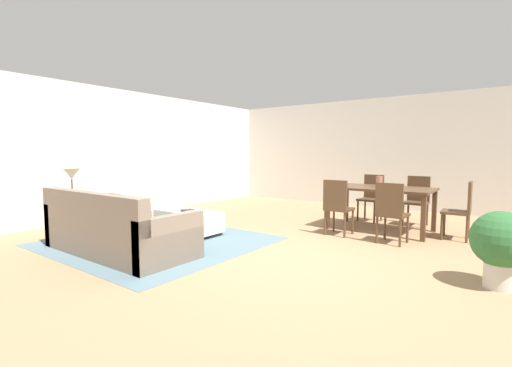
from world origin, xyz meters
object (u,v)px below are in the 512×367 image
Objects in this scene: vase_centerpiece at (379,182)px; ottoman_table at (189,220)px; dining_chair_head_east at (462,207)px; dining_chair_far_left at (372,195)px; potted_plant at (501,243)px; dining_chair_near_right at (391,210)px; dining_table at (380,192)px; couch at (116,231)px; side_table at (73,208)px; dining_chair_far_right at (417,198)px; book_on_ottoman at (189,211)px; dining_chair_near_left at (337,204)px; table_lamp at (72,175)px.

ottoman_table is at bearing -138.75° from vase_centerpiece.
dining_chair_head_east is 4.76× the size of vase_centerpiece.
ottoman_table is at bearing -124.92° from dining_chair_far_left.
dining_chair_far_left is 3.62m from potted_plant.
dining_chair_far_left is at bearing 116.86° from dining_chair_near_right.
dining_table is 2.73m from potted_plant.
side_table is (-1.43, 0.13, 0.17)m from couch.
dining_chair_far_right is 1.02m from vase_centerpiece.
side_table is 6.18m from dining_chair_head_east.
dining_chair_head_east is 4.32m from book_on_ottoman.
dining_chair_near_right is (0.44, -0.88, -0.15)m from dining_table.
dining_table is 1.86× the size of dining_chair_far_right.
dining_chair_far_right is (0.85, 1.69, 0.00)m from dining_chair_near_left.
dining_chair_far_left is (-0.86, 1.69, 0.00)m from dining_chair_near_right.
dining_chair_near_left is 2.55m from potted_plant.
ottoman_table is 1.29× the size of dining_chair_head_east.
dining_chair_far_right is 3.21m from potted_plant.
table_lamp is 4.33m from dining_chair_near_left.
dining_chair_far_right is at bearing 46.09° from ottoman_table.
side_table is 0.64× the size of dining_chair_near_left.
couch is 1.90× the size of ottoman_table.
dining_table is (2.51, 2.18, 0.45)m from ottoman_table.
book_on_ottoman is 0.33× the size of potted_plant.
dining_chair_far_left reaches higher than ottoman_table.
dining_chair_far_left is 1.18× the size of potted_plant.
table_lamp is 5.49m from dining_chair_far_left.
couch is 11.72× the size of vase_centerpiece.
ottoman_table is (-0.08, 1.39, -0.07)m from couch.
dining_chair_far_right is at bearing 47.57° from book_on_ottoman.
dining_chair_far_left is (-0.42, 0.81, -0.15)m from dining_table.
couch is at bearing -5.36° from side_table.
potted_plant is at bearing 20.06° from couch.
dining_chair_far_right is (4.28, 4.30, 0.06)m from side_table.
dining_chair_near_right is at bearing 140.70° from potted_plant.
vase_centerpiece reaches higher than dining_table.
table_lamp is 0.31× the size of dining_table.
table_lamp reaches higher than dining_chair_near_left.
dining_chair_far_left is at bearing 117.39° from dining_table.
dining_chair_near_right is 4.76× the size of vase_centerpiece.
couch is 8.71× the size of book_on_ottoman.
dining_chair_far_right is at bearing 45.15° from table_lamp.
side_table is 5.86m from potted_plant.
dining_chair_far_right is 3.54× the size of book_on_ottoman.
dining_chair_head_east is (3.76, 2.21, 0.30)m from ottoman_table.
dining_chair_head_east is at bearing 1.54° from dining_table.
dining_chair_far_left is 3.65m from book_on_ottoman.
book_on_ottoman is (-2.40, -2.24, -0.45)m from vase_centerpiece.
dining_chair_near_left is at bearing 53.96° from couch.
potted_plant is (2.26, -1.19, -0.06)m from dining_chair_near_left.
couch is 4.31× the size of table_lamp.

